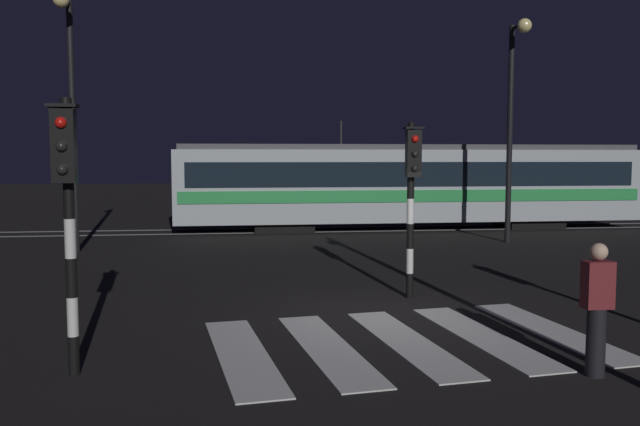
{
  "coord_description": "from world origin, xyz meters",
  "views": [
    {
      "loc": [
        -2.59,
        -11.34,
        2.79
      ],
      "look_at": [
        -0.43,
        4.93,
        1.4
      ],
      "focal_mm": 37.35,
      "sensor_mm": 36.0,
      "label": 1
    }
  ],
  "objects_px": {
    "traffic_light_corner_near_left": "(67,194)",
    "tram": "(409,184)",
    "street_lamp_trackside_left": "(70,93)",
    "street_lamp_trackside_right": "(514,104)",
    "pedestrian_waiting_at_kerb": "(597,308)",
    "traffic_light_median_centre": "(412,183)"
  },
  "relations": [
    {
      "from": "street_lamp_trackside_left",
      "to": "tram",
      "type": "xyz_separation_m",
      "value": [
        11.32,
        5.17,
        -2.84
      ]
    },
    {
      "from": "traffic_light_median_centre",
      "to": "pedestrian_waiting_at_kerb",
      "type": "bearing_deg",
      "value": -77.12
    },
    {
      "from": "tram",
      "to": "traffic_light_median_centre",
      "type": "bearing_deg",
      "value": -104.92
    },
    {
      "from": "traffic_light_corner_near_left",
      "to": "pedestrian_waiting_at_kerb",
      "type": "distance_m",
      "value": 6.81
    },
    {
      "from": "traffic_light_median_centre",
      "to": "street_lamp_trackside_left",
      "type": "height_order",
      "value": "street_lamp_trackside_left"
    },
    {
      "from": "street_lamp_trackside_right",
      "to": "pedestrian_waiting_at_kerb",
      "type": "xyz_separation_m",
      "value": [
        -4.36,
        -12.62,
        -3.58
      ]
    },
    {
      "from": "traffic_light_corner_near_left",
      "to": "traffic_light_median_centre",
      "type": "bearing_deg",
      "value": 35.76
    },
    {
      "from": "traffic_light_median_centre",
      "to": "traffic_light_corner_near_left",
      "type": "relative_size",
      "value": 0.98
    },
    {
      "from": "traffic_light_corner_near_left",
      "to": "tram",
      "type": "relative_size",
      "value": 0.2
    },
    {
      "from": "traffic_light_corner_near_left",
      "to": "pedestrian_waiting_at_kerb",
      "type": "xyz_separation_m",
      "value": [
        6.6,
        -0.85,
        -1.45
      ]
    },
    {
      "from": "pedestrian_waiting_at_kerb",
      "to": "street_lamp_trackside_right",
      "type": "bearing_deg",
      "value": 70.95
    },
    {
      "from": "street_lamp_trackside_left",
      "to": "tram",
      "type": "relative_size",
      "value": 0.4
    },
    {
      "from": "traffic_light_median_centre",
      "to": "street_lamp_trackside_left",
      "type": "relative_size",
      "value": 0.48
    },
    {
      "from": "traffic_light_corner_near_left",
      "to": "pedestrian_waiting_at_kerb",
      "type": "height_order",
      "value": "traffic_light_corner_near_left"
    },
    {
      "from": "traffic_light_corner_near_left",
      "to": "pedestrian_waiting_at_kerb",
      "type": "bearing_deg",
      "value": -7.32
    },
    {
      "from": "traffic_light_corner_near_left",
      "to": "street_lamp_trackside_right",
      "type": "height_order",
      "value": "street_lamp_trackside_right"
    },
    {
      "from": "street_lamp_trackside_right",
      "to": "pedestrian_waiting_at_kerb",
      "type": "relative_size",
      "value": 4.1
    },
    {
      "from": "traffic_light_corner_near_left",
      "to": "street_lamp_trackside_right",
      "type": "distance_m",
      "value": 16.22
    },
    {
      "from": "street_lamp_trackside_left",
      "to": "street_lamp_trackside_right",
      "type": "xyz_separation_m",
      "value": [
        13.45,
        0.53,
        -0.14
      ]
    },
    {
      "from": "street_lamp_trackside_right",
      "to": "traffic_light_median_centre",
      "type": "bearing_deg",
      "value": -124.95
    },
    {
      "from": "traffic_light_corner_near_left",
      "to": "street_lamp_trackside_right",
      "type": "relative_size",
      "value": 0.5
    },
    {
      "from": "tram",
      "to": "street_lamp_trackside_left",
      "type": "bearing_deg",
      "value": -155.43
    }
  ]
}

